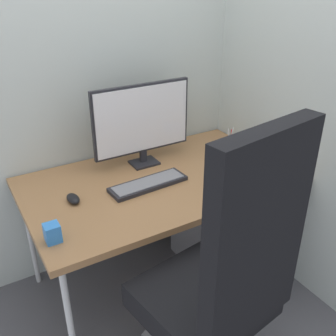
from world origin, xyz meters
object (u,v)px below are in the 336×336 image
(keyboard, at_px, (148,184))
(notebook, at_px, (244,171))
(office_chair, at_px, (223,280))
(filing_cabinet, at_px, (219,224))
(mouse, at_px, (73,199))
(pen_holder, at_px, (229,148))
(desk_clamp_accessory, at_px, (52,233))
(monitor, at_px, (142,121))

(keyboard, relative_size, notebook, 2.50)
(office_chair, height_order, notebook, office_chair)
(filing_cabinet, distance_m, keyboard, 0.63)
(mouse, bearing_deg, pen_holder, -2.25)
(desk_clamp_accessory, bearing_deg, office_chair, -45.31)
(filing_cabinet, relative_size, mouse, 6.06)
(filing_cabinet, relative_size, monitor, 1.04)
(filing_cabinet, xyz_separation_m, monitor, (-0.37, 0.26, 0.66))
(keyboard, height_order, mouse, mouse)
(office_chair, relative_size, monitor, 2.28)
(pen_holder, bearing_deg, notebook, -106.22)
(monitor, height_order, keyboard, monitor)
(keyboard, relative_size, desk_clamp_accessory, 5.23)
(office_chair, relative_size, keyboard, 3.12)
(office_chair, xyz_separation_m, pen_holder, (0.64, 0.77, 0.09))
(notebook, distance_m, desk_clamp_accessory, 1.07)
(office_chair, bearing_deg, filing_cabinet, 52.29)
(filing_cabinet, distance_m, monitor, 0.80)
(office_chair, distance_m, mouse, 0.82)
(keyboard, xyz_separation_m, notebook, (0.52, -0.14, 0.00))
(monitor, distance_m, notebook, 0.62)
(keyboard, bearing_deg, notebook, -15.37)
(office_chair, distance_m, pen_holder, 1.01)
(filing_cabinet, xyz_separation_m, notebook, (0.04, -0.13, 0.42))
(monitor, bearing_deg, keyboard, -112.11)
(filing_cabinet, relative_size, desk_clamp_accessory, 7.43)
(desk_clamp_accessory, bearing_deg, mouse, 56.25)
(office_chair, distance_m, keyboard, 0.71)
(pen_holder, bearing_deg, keyboard, -172.91)
(filing_cabinet, bearing_deg, pen_holder, 38.82)
(filing_cabinet, bearing_deg, keyboard, 178.40)
(monitor, bearing_deg, desk_clamp_accessory, -145.18)
(keyboard, relative_size, pen_holder, 2.33)
(office_chair, xyz_separation_m, desk_clamp_accessory, (-0.49, 0.50, 0.09))
(filing_cabinet, height_order, keyboard, keyboard)
(office_chair, distance_m, desk_clamp_accessory, 0.70)
(notebook, bearing_deg, keyboard, 141.76)
(notebook, bearing_deg, monitor, 114.10)
(keyboard, distance_m, mouse, 0.38)
(notebook, bearing_deg, mouse, 145.34)
(office_chair, distance_m, monitor, 1.01)
(pen_holder, distance_m, notebook, 0.23)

